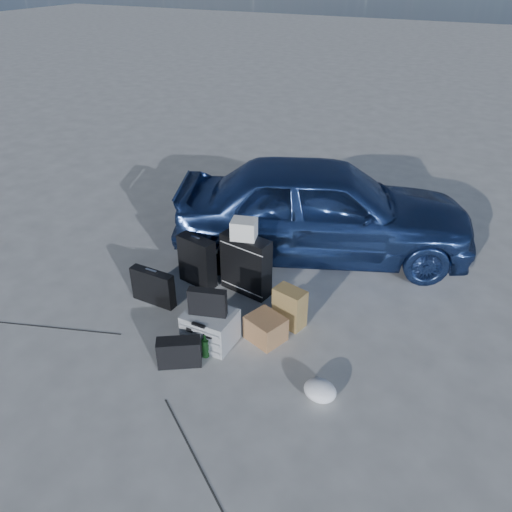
{
  "coord_description": "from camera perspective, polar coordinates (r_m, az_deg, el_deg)",
  "views": [
    {
      "loc": [
        2.28,
        -3.1,
        3.27
      ],
      "look_at": [
        0.32,
        0.85,
        0.6
      ],
      "focal_mm": 35.0,
      "sensor_mm": 36.0,
      "label": 1
    }
  ],
  "objects": [
    {
      "name": "suitcase_left",
      "position": [
        5.7,
        -6.74,
        -0.58
      ],
      "size": [
        0.47,
        0.24,
        0.59
      ],
      "primitive_type": "cube",
      "rotation": [
        0.0,
        0.0,
        -0.19
      ],
      "color": "black",
      "rests_on": "ground"
    },
    {
      "name": "plastic_bag",
      "position": [
        4.45,
        7.32,
        -15.0
      ],
      "size": [
        0.34,
        0.31,
        0.16
      ],
      "primitive_type": "ellipsoid",
      "rotation": [
        0.0,
        0.0,
        -0.23
      ],
      "color": "white",
      "rests_on": "ground"
    },
    {
      "name": "ground",
      "position": [
        5.05,
        -7.7,
        -9.53
      ],
      "size": [
        60.0,
        60.0,
        0.0
      ],
      "primitive_type": "plane",
      "color": "#ABABA6",
      "rests_on": "ground"
    },
    {
      "name": "laptop_bag",
      "position": [
        4.72,
        -5.57,
        -5.3
      ],
      "size": [
        0.38,
        0.19,
        0.27
      ],
      "primitive_type": "cube",
      "rotation": [
        0.0,
        0.0,
        0.28
      ],
      "color": "black",
      "rests_on": "pelican_case"
    },
    {
      "name": "white_carton",
      "position": [
        5.28,
        -1.39,
        3.09
      ],
      "size": [
        0.31,
        0.27,
        0.21
      ],
      "primitive_type": "cube",
      "rotation": [
        0.0,
        0.0,
        0.26
      ],
      "color": "silver",
      "rests_on": "suitcase_right"
    },
    {
      "name": "pelican_case",
      "position": [
        4.91,
        -5.22,
        -8.13
      ],
      "size": [
        0.47,
        0.39,
        0.34
      ],
      "primitive_type": "cube",
      "rotation": [
        0.0,
        0.0,
        -0.0
      ],
      "color": "#96989B",
      "rests_on": "ground"
    },
    {
      "name": "kraft_bag",
      "position": [
        5.09,
        3.86,
        -5.87
      ],
      "size": [
        0.35,
        0.26,
        0.42
      ],
      "primitive_type": "cube",
      "rotation": [
        0.0,
        0.0,
        -0.24
      ],
      "color": "olive",
      "rests_on": "ground"
    },
    {
      "name": "suitcase_right",
      "position": [
        5.5,
        -1.15,
        -0.99
      ],
      "size": [
        0.6,
        0.3,
        0.68
      ],
      "primitive_type": "cube",
      "rotation": [
        0.0,
        0.0,
        -0.17
      ],
      "color": "black",
      "rests_on": "ground"
    },
    {
      "name": "messenger_bag",
      "position": [
        4.72,
        -8.78,
        -10.82
      ],
      "size": [
        0.42,
        0.34,
        0.28
      ],
      "primitive_type": "cube",
      "rotation": [
        0.0,
        0.0,
        0.55
      ],
      "color": "black",
      "rests_on": "ground"
    },
    {
      "name": "green_bottle",
      "position": [
        4.77,
        -5.84,
        -10.11
      ],
      "size": [
        0.07,
        0.07,
        0.27
      ],
      "primitive_type": "cylinder",
      "rotation": [
        0.0,
        0.0,
        -0.05
      ],
      "color": "black",
      "rests_on": "ground"
    },
    {
      "name": "briefcase",
      "position": [
        5.51,
        -11.68,
        -3.49
      ],
      "size": [
        0.51,
        0.13,
        0.4
      ],
      "primitive_type": "cube",
      "rotation": [
        0.0,
        0.0,
        -0.03
      ],
      "color": "black",
      "rests_on": "ground"
    },
    {
      "name": "duffel_bag",
      "position": [
        6.02,
        -5.49,
        -0.15
      ],
      "size": [
        0.67,
        0.43,
        0.31
      ],
      "primitive_type": "cube",
      "rotation": [
        0.0,
        0.0,
        0.28
      ],
      "color": "black",
      "rests_on": "ground"
    },
    {
      "name": "flat_box_white",
      "position": [
        5.93,
        -5.55,
        1.39
      ],
      "size": [
        0.4,
        0.33,
        0.06
      ],
      "primitive_type": "cube",
      "rotation": [
        0.0,
        0.0,
        0.16
      ],
      "color": "silver",
      "rests_on": "duffel_bag"
    },
    {
      "name": "cardboard_box",
      "position": [
        4.95,
        1.11,
        -8.28
      ],
      "size": [
        0.42,
        0.4,
        0.26
      ],
      "primitive_type": "cube",
      "rotation": [
        0.0,
        0.0,
        -0.35
      ],
      "color": "olive",
      "rests_on": "ground"
    },
    {
      "name": "car",
      "position": [
        6.19,
        7.7,
        5.45
      ],
      "size": [
        3.88,
        2.67,
        1.23
      ],
      "primitive_type": "imported",
      "rotation": [
        0.0,
        0.0,
        1.94
      ],
      "color": "#2F4A88",
      "rests_on": "ground"
    },
    {
      "name": "flat_box_black",
      "position": [
        5.89,
        -5.48,
        1.82
      ],
      "size": [
        0.28,
        0.22,
        0.05
      ],
      "primitive_type": "cube",
      "rotation": [
        0.0,
        0.0,
        -0.14
      ],
      "color": "black",
      "rests_on": "flat_box_white"
    }
  ]
}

